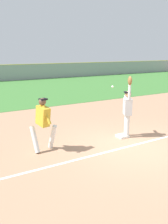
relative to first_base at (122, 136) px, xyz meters
The scene contains 9 objects.
ground_plane 0.97m from the first_base, 105.72° to the right, with size 71.34×71.34×0.00m, color tan.
outfield_grass 13.40m from the first_base, 91.12° to the left, with size 53.13×14.32×0.01m, color #3D7533.
chalk_foul_line 4.10m from the first_base, 167.32° to the right, with size 12.00×0.10×0.01m, color white.
first_base is the anchor object (origin of this frame).
fielder 1.09m from the first_base, 14.14° to the right, with size 0.54×0.83×2.28m.
runner 3.16m from the first_base, behind, with size 0.81×0.84×1.72m.
baseball 1.90m from the first_base, 153.11° to the left, with size 0.07×0.07×0.07m, color white.
parked_car_red 25.53m from the first_base, 76.50° to the left, with size 4.47×2.25×1.25m.
parked_car_blue 27.04m from the first_base, 66.82° to the left, with size 4.47×2.25×1.25m.
Camera 1 is at (-5.55, -5.95, 3.12)m, focal length 40.29 mm.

